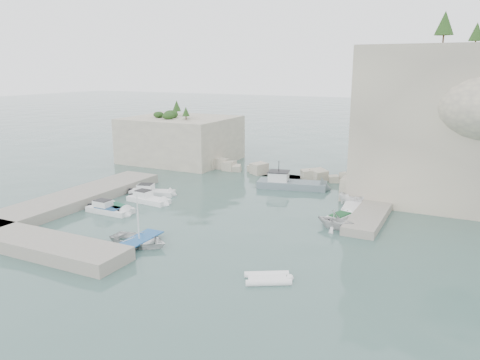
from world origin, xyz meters
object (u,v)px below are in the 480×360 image
at_px(rowboat, 139,245).
at_px(inflatable_dinghy, 268,281).
at_px(motorboat_a, 152,195).
at_px(work_boat, 292,188).
at_px(motorboat_d, 109,213).
at_px(tender_east_a, 335,229).
at_px(motorboat_b, 149,202).
at_px(motorboat_c, 116,211).
at_px(tender_east_d, 357,205).
at_px(tender_east_b, 340,220).
at_px(tender_east_c, 352,209).

height_order(rowboat, inflatable_dinghy, rowboat).
distance_m(motorboat_a, work_boat, 17.24).
relative_size(motorboat_d, tender_east_a, 1.51).
bearing_deg(motorboat_b, inflatable_dinghy, -27.27).
distance_m(motorboat_c, motorboat_d, 1.00).
xyz_separation_m(motorboat_a, tender_east_d, (22.77, 6.76, 0.00)).
bearing_deg(tender_east_d, motorboat_d, 104.65).
height_order(motorboat_d, tender_east_b, motorboat_d).
relative_size(motorboat_c, tender_east_b, 1.12).
xyz_separation_m(motorboat_a, tender_east_c, (22.66, 4.81, 0.00)).
relative_size(rowboat, inflatable_dinghy, 1.51).
bearing_deg(motorboat_b, tender_east_b, 13.91).
xyz_separation_m(motorboat_a, tender_east_b, (22.41, 0.60, 0.00)).
relative_size(motorboat_b, motorboat_d, 1.01).
bearing_deg(rowboat, tender_east_d, -35.38).
relative_size(motorboat_c, work_boat, 0.53).
xyz_separation_m(tender_east_d, work_boat, (-9.03, 3.65, 0.00)).
distance_m(rowboat, inflatable_dinghy, 12.65).
bearing_deg(tender_east_a, motorboat_d, 113.04).
relative_size(tender_east_b, work_boat, 0.47).
relative_size(motorboat_a, rowboat, 1.08).
height_order(motorboat_a, tender_east_d, tender_east_d).
bearing_deg(tender_east_c, tender_east_a, 174.56).
xyz_separation_m(motorboat_c, tender_east_a, (22.24, 4.75, 0.00)).
bearing_deg(tender_east_b, motorboat_d, 127.33).
relative_size(motorboat_a, motorboat_d, 1.05).
height_order(motorboat_b, work_boat, work_boat).
distance_m(motorboat_d, rowboat, 10.25).
bearing_deg(work_boat, inflatable_dinghy, -85.62).
bearing_deg(motorboat_b, tender_east_d, 28.94).
xyz_separation_m(motorboat_b, rowboat, (7.18, -10.76, 0.00)).
xyz_separation_m(motorboat_d, tender_east_c, (22.40, 12.63, 0.00)).
height_order(inflatable_dinghy, tender_east_d, tender_east_d).
bearing_deg(motorboat_b, work_boat, 52.01).
bearing_deg(motorboat_d, work_boat, 54.33).
bearing_deg(motorboat_a, work_boat, 19.94).
relative_size(motorboat_a, tender_east_a, 1.59).
bearing_deg(work_boat, tender_east_d, -34.15).
distance_m(rowboat, tender_east_c, 23.04).
bearing_deg(tender_east_d, motorboat_c, 103.05).
xyz_separation_m(rowboat, work_boat, (4.99, 23.96, 0.00)).
bearing_deg(tender_east_c, rowboat, 137.35).
xyz_separation_m(motorboat_b, motorboat_c, (-1.13, -4.05, 0.00)).
bearing_deg(rowboat, work_boat, -12.53).
bearing_deg(motorboat_c, motorboat_a, 110.96).
distance_m(motorboat_a, motorboat_d, 7.82).
relative_size(motorboat_c, rowboat, 0.93).
xyz_separation_m(rowboat, tender_east_c, (13.91, 18.37, 0.00)).
distance_m(motorboat_d, work_boat, 22.67).
distance_m(motorboat_b, motorboat_a, 3.20).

